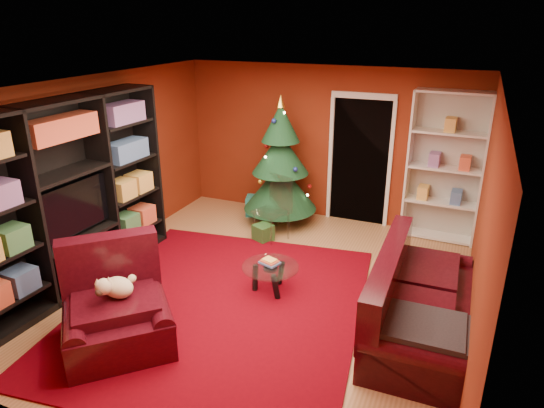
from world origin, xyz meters
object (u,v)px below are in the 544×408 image
at_px(christmas_tree, 280,163).
at_px(gift_box_green, 263,233).
at_px(media_unit, 68,198).
at_px(rug, 221,307).
at_px(white_bookshelf, 445,168).
at_px(coffee_table, 270,279).
at_px(sofa, 424,296).
at_px(dog, 118,287).
at_px(acrylic_chair, 271,212).
at_px(gift_box_red, 280,209).
at_px(armchair, 116,309).
at_px(gift_box_teal, 256,206).

distance_m(christmas_tree, gift_box_green, 1.21).
bearing_deg(media_unit, rug, 7.42).
bearing_deg(rug, christmas_tree, 96.66).
height_order(white_bookshelf, coffee_table, white_bookshelf).
height_order(white_bookshelf, sofa, white_bookshelf).
xyz_separation_m(dog, acrylic_chair, (0.45, 3.04, -0.21)).
distance_m(gift_box_red, coffee_table, 2.63).
xyz_separation_m(white_bookshelf, dog, (-2.87, -4.12, -0.49)).
height_order(christmas_tree, gift_box_red, christmas_tree).
height_order(christmas_tree, white_bookshelf, white_bookshelf).
height_order(armchair, dog, armchair).
relative_size(dog, sofa, 0.18).
height_order(media_unit, christmas_tree, media_unit).
bearing_deg(armchair, rug, 14.23).
bearing_deg(acrylic_chair, gift_box_teal, 150.17).
height_order(media_unit, gift_box_green, media_unit).
distance_m(media_unit, sofa, 4.40).
xyz_separation_m(gift_box_green, acrylic_chair, (0.09, 0.11, 0.33)).
relative_size(gift_box_red, acrylic_chair, 0.24).
height_order(gift_box_teal, gift_box_green, gift_box_teal).
xyz_separation_m(gift_box_red, white_bookshelf, (2.67, 0.08, 1.05)).
bearing_deg(gift_box_red, gift_box_teal, -158.85).
distance_m(white_bookshelf, sofa, 2.80).
bearing_deg(media_unit, gift_box_red, 66.29).
relative_size(rug, gift_box_green, 14.62).
height_order(rug, gift_box_teal, gift_box_teal).
xyz_separation_m(dog, sofa, (2.94, 1.41, -0.20)).
bearing_deg(gift_box_teal, dog, -86.94).
height_order(rug, sofa, sofa).
bearing_deg(dog, white_bookshelf, 11.07).
xyz_separation_m(rug, media_unit, (-2.01, -0.19, 1.20)).
distance_m(gift_box_green, coffee_table, 1.55).
distance_m(gift_box_teal, gift_box_red, 0.44).
distance_m(rug, sofa, 2.37).
distance_m(media_unit, coffee_table, 2.73).
distance_m(gift_box_green, gift_box_red, 1.12).
bearing_deg(sofa, gift_box_red, 45.45).
relative_size(white_bookshelf, dog, 5.96).
height_order(dog, coffee_table, dog).
xyz_separation_m(rug, sofa, (2.29, 0.42, 0.46)).
xyz_separation_m(gift_box_teal, dog, (0.21, -3.88, 0.51)).
height_order(rug, white_bookshelf, white_bookshelf).
xyz_separation_m(gift_box_teal, sofa, (3.15, -2.47, 0.31)).
distance_m(white_bookshelf, armchair, 5.13).
xyz_separation_m(gift_box_teal, white_bookshelf, (3.08, 0.24, 0.99)).
bearing_deg(armchair, gift_box_teal, 48.91).
bearing_deg(media_unit, sofa, 10.10).
distance_m(sofa, coffee_table, 1.90).
height_order(rug, gift_box_green, gift_box_green).
xyz_separation_m(christmas_tree, white_bookshelf, (2.54, 0.42, 0.10)).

